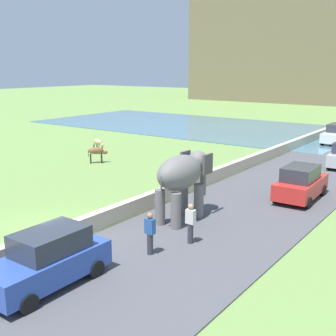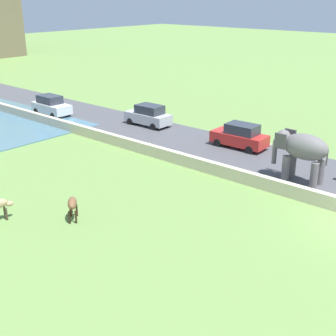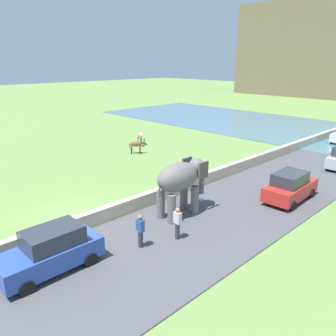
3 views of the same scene
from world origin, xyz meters
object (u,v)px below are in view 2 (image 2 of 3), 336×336
Objects in this scene: car_white at (51,106)px; cow_brown at (72,204)px; car_red at (240,136)px; elephant at (301,149)px; car_silver at (148,115)px.

cow_brown is (-11.61, -17.93, -0.06)m from car_white.
car_white reaches higher than cow_brown.
cow_brown is at bearing 179.37° from car_red.
car_silver is (3.15, 15.01, -1.14)m from elephant.
cow_brown is at bearing -149.24° from car_silver.
elephant is 6.92m from car_red.
car_red is at bearing -89.99° from car_silver.
elephant is 0.86× the size of car_silver.
car_silver is 8.95m from car_red.
elephant is at bearing -117.47° from car_red.
cow_brown is (-14.76, 0.16, -0.06)m from car_red.
car_silver is 1.00× the size of car_white.
car_silver is 3.19× the size of cow_brown.
car_white is (-3.15, 9.14, 0.00)m from car_silver.
elephant reaches higher than car_white.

